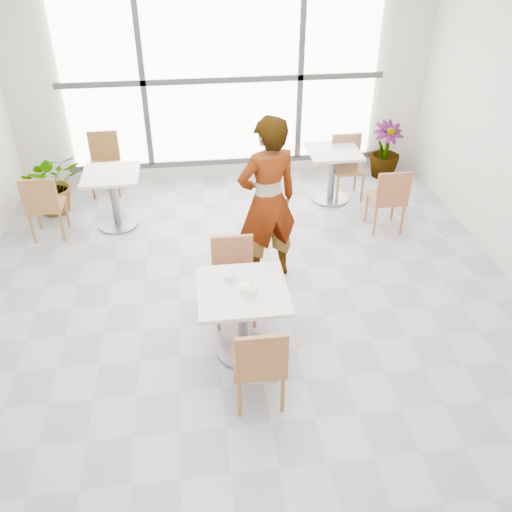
{
  "coord_description": "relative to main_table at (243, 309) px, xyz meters",
  "views": [
    {
      "loc": [
        -0.5,
        -4.3,
        3.68
      ],
      "look_at": [
        0.0,
        -0.3,
        1.0
      ],
      "focal_mm": 38.46,
      "sensor_mm": 36.0,
      "label": 1
    }
  ],
  "objects": [
    {
      "name": "bg_table_right",
      "position": [
        1.57,
        2.97,
        -0.04
      ],
      "size": [
        0.7,
        0.7,
        0.75
      ],
      "color": "silver",
      "rests_on": "ground"
    },
    {
      "name": "bg_chair_right_near",
      "position": [
        2.06,
        2.02,
        -0.02
      ],
      "size": [
        0.42,
        0.42,
        0.87
      ],
      "rotation": [
        0.0,
        0.0,
        3.14
      ],
      "color": "#A25B37",
      "rests_on": "ground"
    },
    {
      "name": "oatmeal_bowl",
      "position": [
        0.06,
        -0.07,
        0.27
      ],
      "size": [
        0.21,
        0.21,
        0.1
      ],
      "color": "white",
      "rests_on": "main_table"
    },
    {
      "name": "bg_chair_left_far",
      "position": [
        -1.61,
        3.66,
        -0.02
      ],
      "size": [
        0.42,
        0.42,
        0.87
      ],
      "color": "olive",
      "rests_on": "ground"
    },
    {
      "name": "wall_back",
      "position": [
        0.14,
        3.94,
        0.98
      ],
      "size": [
        6.0,
        0.0,
        6.0
      ],
      "primitive_type": "plane",
      "rotation": [
        1.57,
        0.0,
        0.0
      ],
      "color": "silver",
      "rests_on": "ground"
    },
    {
      "name": "chair_far",
      "position": [
        -0.03,
        0.6,
        -0.02
      ],
      "size": [
        0.42,
        0.42,
        0.87
      ],
      "color": "#A45F3D",
      "rests_on": "ground"
    },
    {
      "name": "bg_chair_left_near",
      "position": [
        -2.21,
        2.37,
        -0.02
      ],
      "size": [
        0.42,
        0.42,
        0.87
      ],
      "rotation": [
        0.0,
        0.0,
        3.14
      ],
      "color": "#986436",
      "rests_on": "ground"
    },
    {
      "name": "plant_left",
      "position": [
        -2.24,
        3.11,
        -0.1
      ],
      "size": [
        0.94,
        0.87,
        0.85
      ],
      "primitive_type": "imported",
      "rotation": [
        0.0,
        0.0,
        0.32
      ],
      "color": "#4F7943",
      "rests_on": "ground"
    },
    {
      "name": "bg_chair_right_far",
      "position": [
        1.81,
        3.12,
        -0.02
      ],
      "size": [
        0.42,
        0.42,
        0.87
      ],
      "color": "olive",
      "rests_on": "ground"
    },
    {
      "name": "coffee_cup",
      "position": [
        -0.1,
        0.14,
        0.26
      ],
      "size": [
        0.16,
        0.13,
        0.07
      ],
      "color": "white",
      "rests_on": "main_table"
    },
    {
      "name": "bg_table_left",
      "position": [
        -1.39,
        2.6,
        -0.04
      ],
      "size": [
        0.7,
        0.7,
        0.75
      ],
      "color": "silver",
      "rests_on": "ground"
    },
    {
      "name": "ceiling",
      "position": [
        0.14,
        0.44,
        2.48
      ],
      "size": [
        7.0,
        7.0,
        0.0
      ],
      "primitive_type": "plane",
      "rotation": [
        3.14,
        0.0,
        0.0
      ],
      "color": "white",
      "rests_on": "ground"
    },
    {
      "name": "main_table",
      "position": [
        0.0,
        0.0,
        0.0
      ],
      "size": [
        0.8,
        0.8,
        0.75
      ],
      "color": "silver",
      "rests_on": "ground"
    },
    {
      "name": "person",
      "position": [
        0.4,
        1.25,
        0.42
      ],
      "size": [
        0.79,
        0.64,
        1.89
      ],
      "primitive_type": "imported",
      "rotation": [
        0.0,
        0.0,
        3.45
      ],
      "color": "black",
      "rests_on": "ground"
    },
    {
      "name": "chair_near",
      "position": [
        0.07,
        -0.67,
        -0.02
      ],
      "size": [
        0.42,
        0.42,
        0.87
      ],
      "rotation": [
        0.0,
        0.0,
        3.14
      ],
      "color": "#9F6334",
      "rests_on": "ground"
    },
    {
      "name": "window",
      "position": [
        0.14,
        3.87,
        0.98
      ],
      "size": [
        4.6,
        0.07,
        2.52
      ],
      "color": "white",
      "rests_on": "ground"
    },
    {
      "name": "floor",
      "position": [
        0.14,
        0.44,
        -0.52
      ],
      "size": [
        7.0,
        7.0,
        0.0
      ],
      "primitive_type": "plane",
      "color": "#9E9EA5",
      "rests_on": "ground"
    },
    {
      "name": "plant_right",
      "position": [
        2.56,
        3.64,
        -0.1
      ],
      "size": [
        0.53,
        0.53,
        0.85
      ],
      "primitive_type": "imported",
      "rotation": [
        0.0,
        0.0,
        0.14
      ],
      "color": "#4C7843",
      "rests_on": "ground"
    }
  ]
}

